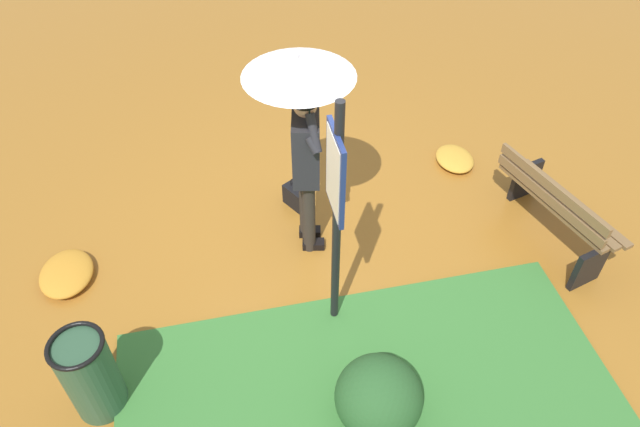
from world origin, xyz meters
TOP-DOWN VIEW (x-y plane):
  - ground_plane at (0.00, 0.00)m, footprint 18.00×18.00m
  - person_with_umbrella at (0.15, 0.06)m, footprint 0.96×0.96m
  - info_sign_post at (-0.91, 0.01)m, footprint 0.44×0.07m
  - handbag at (0.62, 0.06)m, footprint 0.33×0.27m
  - park_bench at (-0.38, -2.36)m, footprint 1.43×0.73m
  - trash_bin at (-1.33, 2.00)m, footprint 0.42×0.42m
  - shrub_cluster at (-1.87, -0.12)m, footprint 0.74×0.67m
  - leaf_pile_near_person at (0.08, 2.40)m, footprint 0.63×0.50m
  - leaf_pile_by_bench at (0.95, -1.89)m, footprint 0.53×0.43m

SIDE VIEW (x-z plane):
  - ground_plane at x=0.00m, z-range 0.00..0.00m
  - leaf_pile_by_bench at x=0.95m, z-range 0.00..0.12m
  - leaf_pile_near_person at x=0.08m, z-range 0.00..0.14m
  - handbag at x=0.62m, z-range -0.06..0.31m
  - shrub_cluster at x=-1.87m, z-range -0.02..0.58m
  - park_bench at x=-0.38m, z-range 0.03..0.78m
  - trash_bin at x=-1.33m, z-range 0.00..0.84m
  - info_sign_post at x=-0.91m, z-range 0.29..2.59m
  - person_with_umbrella at x=0.15m, z-range 0.53..2.57m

